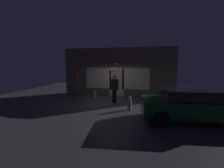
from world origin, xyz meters
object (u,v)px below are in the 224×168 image
object	(u,v)px
parked_car	(192,105)
sidewalk_bollard	(95,95)
street_sign_post	(78,79)
fire_hydrant	(130,104)
person_with_umbrella	(114,76)

from	to	relation	value
parked_car	sidewalk_bollard	bearing A→B (deg)	141.51
street_sign_post	fire_hydrant	size ratio (longest dim) A/B	3.22
fire_hydrant	sidewalk_bollard	bearing A→B (deg)	140.44
parked_car	fire_hydrant	xyz separation A→B (m)	(-2.78, 0.99, -0.38)
street_sign_post	parked_car	bearing A→B (deg)	-24.13
person_with_umbrella	sidewalk_bollard	world-z (taller)	person_with_umbrella
fire_hydrant	person_with_umbrella	bearing A→B (deg)	130.25
person_with_umbrella	parked_car	distance (m)	4.69
person_with_umbrella	fire_hydrant	size ratio (longest dim) A/B	3.03
fire_hydrant	street_sign_post	bearing A→B (deg)	152.83
street_sign_post	sidewalk_bollard	bearing A→B (deg)	13.18
parked_car	sidewalk_bollard	xyz separation A→B (m)	(-5.60, 3.31, -0.47)
person_with_umbrella	parked_car	size ratio (longest dim) A/B	0.51
sidewalk_bollard	fire_hydrant	xyz separation A→B (m)	(2.82, -2.33, 0.09)
street_sign_post	sidewalk_bollard	size ratio (longest dim) A/B	4.78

